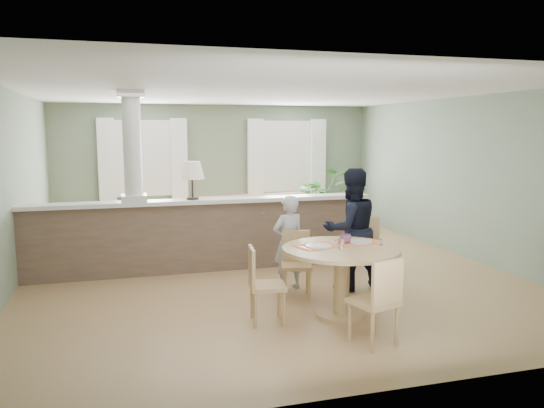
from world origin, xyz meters
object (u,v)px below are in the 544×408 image
object	(u,v)px
dining_table	(341,262)
chair_near	(379,298)
chair_far_boy	(296,260)
child_person	(288,243)
houseplant	(322,198)
man_person	(351,229)
chair_side	(261,281)
sofa	(259,220)
chair_far_man	(363,251)

from	to	relation	value
dining_table	chair_near	bearing A→B (deg)	-88.91
chair_far_boy	chair_near	bearing A→B (deg)	-66.79
dining_table	child_person	xyz separation A→B (m)	(-0.25, 1.18, -0.00)
dining_table	chair_far_boy	world-z (taller)	dining_table
houseplant	man_person	bearing A→B (deg)	-106.43
houseplant	dining_table	bearing A→B (deg)	-109.06
houseplant	chair_side	xyz separation A→B (m)	(-2.81, -5.39, -0.19)
sofa	child_person	distance (m)	2.97
chair_far_man	chair_side	distance (m)	1.75
chair_far_boy	child_person	bearing A→B (deg)	108.58
chair_far_man	chair_side	bearing A→B (deg)	-129.18
chair_side	child_person	bearing A→B (deg)	-23.75
chair_far_man	sofa	bearing A→B (deg)	125.28
chair_far_man	chair_near	bearing A→B (deg)	-84.94
chair_far_boy	chair_far_man	xyz separation A→B (m)	(0.89, -0.11, 0.09)
houseplant	dining_table	xyz separation A→B (m)	(-1.88, -5.43, -0.02)
chair_side	man_person	world-z (taller)	man_person
houseplant	sofa	bearing A→B (deg)	-143.78
child_person	man_person	world-z (taller)	man_person
dining_table	chair_near	world-z (taller)	dining_table
sofa	chair_near	bearing A→B (deg)	-99.02
houseplant	child_person	bearing A→B (deg)	-116.62
sofa	dining_table	xyz separation A→B (m)	(-0.09, -4.13, 0.20)
chair_near	man_person	size ratio (longest dim) A/B	0.55
sofa	dining_table	world-z (taller)	dining_table
chair_side	chair_near	bearing A→B (deg)	-128.33
dining_table	child_person	world-z (taller)	child_person
chair_near	chair_side	xyz separation A→B (m)	(-0.95, 0.95, -0.02)
houseplant	chair_near	size ratio (longest dim) A/B	1.47
dining_table	chair_far_boy	xyz separation A→B (m)	(-0.24, 0.89, -0.18)
child_person	dining_table	bearing A→B (deg)	88.08
chair_far_boy	chair_far_man	size ratio (longest dim) A/B	0.84
houseplant	child_person	xyz separation A→B (m)	(-2.13, -4.25, -0.02)
chair_side	man_person	distance (m)	1.79
dining_table	child_person	bearing A→B (deg)	102.16
dining_table	chair_far_man	bearing A→B (deg)	50.20
dining_table	chair_far_man	xyz separation A→B (m)	(0.66, 0.79, -0.10)
man_person	dining_table	bearing A→B (deg)	55.43
chair_side	child_person	xyz separation A→B (m)	(0.67, 1.14, 0.17)
chair_far_man	chair_near	size ratio (longest dim) A/B	1.11
sofa	chair_side	bearing A→B (deg)	-112.21
chair_far_boy	chair_near	distance (m)	1.82
houseplant	child_person	distance (m)	4.76
chair_far_boy	child_person	xyz separation A→B (m)	(-0.02, 0.29, 0.18)
sofa	houseplant	world-z (taller)	houseplant
sofa	chair_near	xyz separation A→B (m)	(-0.08, -5.04, 0.05)
child_person	chair_far_man	bearing A→B (deg)	142.61
sofa	man_person	bearing A→B (deg)	-89.71
sofa	child_person	xyz separation A→B (m)	(-0.35, -2.95, 0.19)
houseplant	child_person	size ratio (longest dim) A/B	1.03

